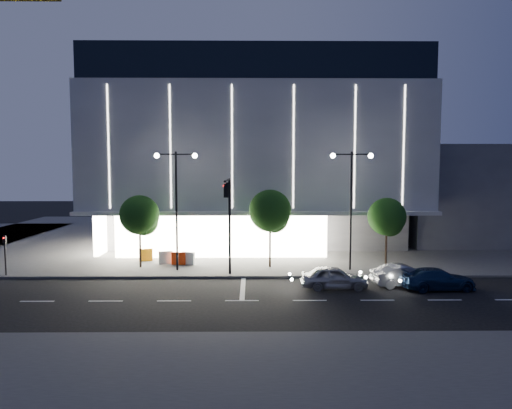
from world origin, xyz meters
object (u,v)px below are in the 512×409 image
at_px(barrier_b, 166,257).
at_px(barrier_c, 179,258).
at_px(street_lamp_east, 351,193).
at_px(car_third, 437,279).
at_px(tree_right, 387,219).
at_px(tree_left, 140,217).
at_px(tree_mid, 270,213).
at_px(car_lead, 334,277).
at_px(barrier_a, 146,255).
at_px(traffic_mast, 229,208).
at_px(car_second, 405,275).
at_px(street_lamp_west, 176,193).
at_px(ped_signal_far, 5,251).
at_px(barrier_d, 188,258).

relative_size(barrier_b, barrier_c, 1.00).
height_order(street_lamp_east, car_third, street_lamp_east).
xyz_separation_m(tree_right, barrier_b, (-17.33, 1.31, -3.23)).
distance_m(tree_left, barrier_c, 4.46).
height_order(tree_left, car_third, tree_left).
distance_m(tree_right, barrier_c, 16.57).
relative_size(street_lamp_east, tree_left, 1.57).
height_order(tree_mid, car_lead, tree_mid).
bearing_deg(barrier_a, traffic_mast, -55.27).
distance_m(car_second, barrier_a, 20.34).
xyz_separation_m(car_lead, car_second, (4.76, 0.57, -0.02)).
distance_m(street_lamp_west, ped_signal_far, 12.76).
bearing_deg(barrier_d, car_lead, -12.17).
bearing_deg(traffic_mast, barrier_d, 126.95).
bearing_deg(car_third, barrier_b, 64.22).
bearing_deg(tree_mid, tree_left, -180.00).
bearing_deg(street_lamp_west, tree_mid, 8.26).
relative_size(tree_left, car_lead, 1.33).
distance_m(tree_mid, barrier_b, 9.20).
height_order(tree_right, barrier_c, tree_right).
height_order(ped_signal_far, barrier_d, ped_signal_far).
relative_size(traffic_mast, tree_left, 1.24).
relative_size(traffic_mast, car_third, 1.49).
xyz_separation_m(street_lamp_west, tree_right, (16.03, 1.02, -2.07)).
xyz_separation_m(car_second, barrier_b, (-16.98, 6.64, -0.07)).
bearing_deg(car_lead, barrier_a, 59.95).
xyz_separation_m(traffic_mast, car_third, (13.50, -2.50, -4.34)).
distance_m(ped_signal_far, tree_right, 28.21).
bearing_deg(tree_right, tree_left, 180.00).
height_order(ped_signal_far, tree_mid, tree_mid).
height_order(traffic_mast, car_lead, traffic_mast).
height_order(tree_left, car_second, tree_left).
distance_m(tree_mid, barrier_c, 8.16).
relative_size(street_lamp_west, street_lamp_east, 1.00).
height_order(traffic_mast, barrier_b, traffic_mast).
xyz_separation_m(car_lead, barrier_d, (-10.37, 6.82, -0.09)).
bearing_deg(traffic_mast, barrier_c, 132.75).
xyz_separation_m(ped_signal_far, tree_mid, (19.03, 2.52, 2.45)).
relative_size(traffic_mast, car_lead, 1.64).
bearing_deg(tree_mid, barrier_a, 166.81).
bearing_deg(traffic_mast, tree_right, 17.02).
height_order(tree_right, car_lead, tree_right).
bearing_deg(barrier_b, tree_right, -19.67).
distance_m(car_second, barrier_b, 18.23).
height_order(street_lamp_east, tree_right, street_lamp_east).
xyz_separation_m(traffic_mast, tree_left, (-6.97, 3.68, -0.99)).
height_order(tree_mid, car_third, tree_mid).
bearing_deg(tree_left, barrier_c, 17.37).
bearing_deg(car_lead, car_third, -91.95).
bearing_deg(tree_right, tree_mid, 180.00).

